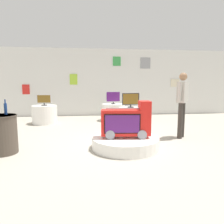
{
  "coord_description": "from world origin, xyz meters",
  "views": [
    {
      "loc": [
        -0.55,
        -4.86,
        1.4
      ],
      "look_at": [
        0.05,
        0.27,
        0.7
      ],
      "focal_mm": 33.2,
      "sensor_mm": 36.0,
      "label": 1
    }
  ],
  "objects_px": {
    "display_pedestal_center_rear": "(131,117)",
    "display_pedestal_right_rear": "(45,114)",
    "tv_on_left_rear": "(113,97)",
    "main_display_pedestal": "(125,143)",
    "tv_on_center_rear": "(131,100)",
    "tv_on_right_rear": "(44,100)",
    "display_pedestal_left_rear": "(113,112)",
    "novelty_firetruck_tv": "(127,123)",
    "side_table_round": "(2,134)",
    "bottle_on_side_table": "(6,108)",
    "shopper_browsing_near_truck": "(182,100)"
  },
  "relations": [
    {
      "from": "tv_on_center_rear",
      "to": "side_table_round",
      "type": "xyz_separation_m",
      "value": [
        -3.12,
        -2.28,
        -0.5
      ]
    },
    {
      "from": "display_pedestal_left_rear",
      "to": "main_display_pedestal",
      "type": "bearing_deg",
      "value": -92.63
    },
    {
      "from": "main_display_pedestal",
      "to": "shopper_browsing_near_truck",
      "type": "distance_m",
      "value": 1.97
    },
    {
      "from": "tv_on_left_rear",
      "to": "tv_on_center_rear",
      "type": "height_order",
      "value": "tv_on_left_rear"
    },
    {
      "from": "display_pedestal_center_rear",
      "to": "tv_on_right_rear",
      "type": "distance_m",
      "value": 3.13
    },
    {
      "from": "main_display_pedestal",
      "to": "tv_on_center_rear",
      "type": "relative_size",
      "value": 2.52
    },
    {
      "from": "tv_on_left_rear",
      "to": "tv_on_center_rear",
      "type": "bearing_deg",
      "value": -71.66
    },
    {
      "from": "novelty_firetruck_tv",
      "to": "bottle_on_side_table",
      "type": "height_order",
      "value": "bottle_on_side_table"
    },
    {
      "from": "tv_on_center_rear",
      "to": "display_pedestal_right_rear",
      "type": "height_order",
      "value": "tv_on_center_rear"
    },
    {
      "from": "display_pedestal_left_rear",
      "to": "tv_on_center_rear",
      "type": "distance_m",
      "value": 1.45
    },
    {
      "from": "bottle_on_side_table",
      "to": "display_pedestal_right_rear",
      "type": "bearing_deg",
      "value": 87.78
    },
    {
      "from": "display_pedestal_left_rear",
      "to": "display_pedestal_center_rear",
      "type": "distance_m",
      "value": 1.33
    },
    {
      "from": "display_pedestal_left_rear",
      "to": "side_table_round",
      "type": "height_order",
      "value": "side_table_round"
    },
    {
      "from": "tv_on_right_rear",
      "to": "novelty_firetruck_tv",
      "type": "bearing_deg",
      "value": -53.45
    },
    {
      "from": "display_pedestal_center_rear",
      "to": "display_pedestal_right_rear",
      "type": "height_order",
      "value": "same"
    },
    {
      "from": "main_display_pedestal",
      "to": "display_pedestal_right_rear",
      "type": "xyz_separation_m",
      "value": [
        -2.35,
        3.2,
        0.2
      ]
    },
    {
      "from": "tv_on_center_rear",
      "to": "tv_on_right_rear",
      "type": "height_order",
      "value": "tv_on_center_rear"
    },
    {
      "from": "display_pedestal_center_rear",
      "to": "side_table_round",
      "type": "xyz_separation_m",
      "value": [
        -3.12,
        -2.29,
        0.08
      ]
    },
    {
      "from": "novelty_firetruck_tv",
      "to": "side_table_round",
      "type": "xyz_separation_m",
      "value": [
        -2.56,
        -0.04,
        -0.17
      ]
    },
    {
      "from": "tv_on_center_rear",
      "to": "display_pedestal_right_rear",
      "type": "bearing_deg",
      "value": 161.84
    },
    {
      "from": "tv_on_left_rear",
      "to": "side_table_round",
      "type": "xyz_separation_m",
      "value": [
        -2.7,
        -3.54,
        -0.51
      ]
    },
    {
      "from": "novelty_firetruck_tv",
      "to": "side_table_round",
      "type": "bearing_deg",
      "value": -179.14
    },
    {
      "from": "tv_on_left_rear",
      "to": "bottle_on_side_table",
      "type": "distance_m",
      "value": 4.34
    },
    {
      "from": "display_pedestal_right_rear",
      "to": "tv_on_right_rear",
      "type": "bearing_deg",
      "value": -87.29
    },
    {
      "from": "tv_on_left_rear",
      "to": "shopper_browsing_near_truck",
      "type": "relative_size",
      "value": 0.33
    },
    {
      "from": "display_pedestal_center_rear",
      "to": "tv_on_right_rear",
      "type": "height_order",
      "value": "tv_on_right_rear"
    },
    {
      "from": "tv_on_center_rear",
      "to": "shopper_browsing_near_truck",
      "type": "relative_size",
      "value": 0.34
    },
    {
      "from": "side_table_round",
      "to": "bottle_on_side_table",
      "type": "height_order",
      "value": "bottle_on_side_table"
    },
    {
      "from": "tv_on_left_rear",
      "to": "shopper_browsing_near_truck",
      "type": "xyz_separation_m",
      "value": [
        1.45,
        -2.77,
        0.09
      ]
    },
    {
      "from": "display_pedestal_center_rear",
      "to": "shopper_browsing_near_truck",
      "type": "distance_m",
      "value": 1.95
    },
    {
      "from": "display_pedestal_left_rear",
      "to": "bottle_on_side_table",
      "type": "xyz_separation_m",
      "value": [
        -2.64,
        -3.46,
        0.59
      ]
    },
    {
      "from": "main_display_pedestal",
      "to": "novelty_firetruck_tv",
      "type": "relative_size",
      "value": 1.35
    },
    {
      "from": "tv_on_center_rear",
      "to": "bottle_on_side_table",
      "type": "xyz_separation_m",
      "value": [
        -3.05,
        -2.19,
        0.01
      ]
    },
    {
      "from": "tv_on_left_rear",
      "to": "display_pedestal_right_rear",
      "type": "relative_size",
      "value": 0.64
    },
    {
      "from": "tv_on_right_rear",
      "to": "display_pedestal_right_rear",
      "type": "bearing_deg",
      "value": 92.71
    },
    {
      "from": "novelty_firetruck_tv",
      "to": "display_pedestal_center_rear",
      "type": "relative_size",
      "value": 1.44
    },
    {
      "from": "tv_on_left_rear",
      "to": "tv_on_right_rear",
      "type": "relative_size",
      "value": 1.14
    },
    {
      "from": "display_pedestal_right_rear",
      "to": "tv_on_left_rear",
      "type": "bearing_deg",
      "value": 6.84
    },
    {
      "from": "novelty_firetruck_tv",
      "to": "shopper_browsing_near_truck",
      "type": "xyz_separation_m",
      "value": [
        1.59,
        0.73,
        0.42
      ]
    },
    {
      "from": "tv_on_center_rear",
      "to": "tv_on_right_rear",
      "type": "bearing_deg",
      "value": 161.91
    },
    {
      "from": "novelty_firetruck_tv",
      "to": "display_pedestal_center_rear",
      "type": "height_order",
      "value": "novelty_firetruck_tv"
    },
    {
      "from": "display_pedestal_center_rear",
      "to": "tv_on_center_rear",
      "type": "relative_size",
      "value": 1.29
    },
    {
      "from": "display_pedestal_left_rear",
      "to": "tv_on_right_rear",
      "type": "relative_size",
      "value": 1.79
    },
    {
      "from": "display_pedestal_left_rear",
      "to": "novelty_firetruck_tv",
      "type": "bearing_deg",
      "value": -92.28
    },
    {
      "from": "display_pedestal_center_rear",
      "to": "tv_on_right_rear",
      "type": "bearing_deg",
      "value": 161.99
    },
    {
      "from": "display_pedestal_right_rear",
      "to": "shopper_browsing_near_truck",
      "type": "bearing_deg",
      "value": -31.93
    },
    {
      "from": "tv_on_center_rear",
      "to": "bottle_on_side_table",
      "type": "bearing_deg",
      "value": -144.34
    },
    {
      "from": "display_pedestal_right_rear",
      "to": "side_table_round",
      "type": "distance_m",
      "value": 3.25
    },
    {
      "from": "shopper_browsing_near_truck",
      "to": "side_table_round",
      "type": "bearing_deg",
      "value": -169.47
    },
    {
      "from": "novelty_firetruck_tv",
      "to": "tv_on_left_rear",
      "type": "bearing_deg",
      "value": 87.73
    }
  ]
}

